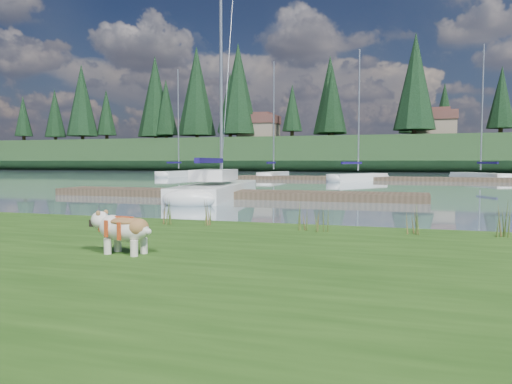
% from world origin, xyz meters
% --- Properties ---
extents(ground, '(200.00, 200.00, 0.00)m').
position_xyz_m(ground, '(0.00, 30.00, 0.00)').
color(ground, '#829EAC').
rests_on(ground, ground).
extents(bank, '(60.00, 9.00, 0.35)m').
position_xyz_m(bank, '(0.00, -6.00, 0.17)').
color(bank, '#2B5118').
rests_on(bank, ground).
extents(ridge, '(200.00, 20.00, 5.00)m').
position_xyz_m(ridge, '(0.00, 73.00, 2.50)').
color(ridge, '#1D361A').
rests_on(ridge, ground).
extents(bulldog, '(0.88, 0.41, 0.53)m').
position_xyz_m(bulldog, '(0.01, -5.12, 0.68)').
color(bulldog, silver).
rests_on(bulldog, bank).
extents(sailboat_main, '(3.44, 9.98, 14.00)m').
position_xyz_m(sailboat_main, '(-4.71, 9.88, 0.42)').
color(sailboat_main, white).
rests_on(sailboat_main, ground).
extents(dock_near, '(16.00, 2.00, 0.30)m').
position_xyz_m(dock_near, '(-4.00, 9.00, 0.15)').
color(dock_near, '#4C3D2C').
rests_on(dock_near, ground).
extents(dock_far, '(26.00, 2.20, 0.30)m').
position_xyz_m(dock_far, '(2.00, 30.00, 0.15)').
color(dock_far, '#4C3D2C').
rests_on(dock_far, ground).
extents(sailboat_bg_0, '(1.84, 7.36, 10.65)m').
position_xyz_m(sailboat_bg_0, '(-18.93, 34.73, 0.32)').
color(sailboat_bg_0, white).
rests_on(sailboat_bg_0, ground).
extents(sailboat_bg_1, '(1.48, 6.97, 10.49)m').
position_xyz_m(sailboat_bg_1, '(-8.75, 33.09, 0.33)').
color(sailboat_bg_1, white).
rests_on(sailboat_bg_1, ground).
extents(sailboat_bg_2, '(4.58, 6.35, 10.14)m').
position_xyz_m(sailboat_bg_2, '(-0.50, 28.87, 0.33)').
color(sailboat_bg_2, white).
rests_on(sailboat_bg_2, ground).
extents(sailboat_bg_3, '(4.71, 7.41, 11.15)m').
position_xyz_m(sailboat_bg_3, '(8.18, 34.69, 0.33)').
color(sailboat_bg_3, white).
rests_on(sailboat_bg_3, ground).
extents(weed_0, '(0.17, 0.14, 0.52)m').
position_xyz_m(weed_0, '(-0.17, -2.17, 0.57)').
color(weed_0, '#475B23').
rests_on(weed_0, bank).
extents(weed_1, '(0.17, 0.14, 0.53)m').
position_xyz_m(weed_1, '(1.72, -2.34, 0.57)').
color(weed_1, '#475B23').
rests_on(weed_1, bank).
extents(weed_2, '(0.17, 0.14, 0.53)m').
position_xyz_m(weed_2, '(3.45, -2.24, 0.57)').
color(weed_2, '#475B23').
rests_on(weed_2, bank).
extents(weed_3, '(0.17, 0.14, 0.52)m').
position_xyz_m(weed_3, '(-0.87, -2.37, 0.57)').
color(weed_3, '#475B23').
rests_on(weed_3, bank).
extents(weed_4, '(0.17, 0.14, 0.45)m').
position_xyz_m(weed_4, '(2.05, -2.44, 0.54)').
color(weed_4, '#475B23').
rests_on(weed_4, bank).
extents(weed_5, '(0.17, 0.14, 0.72)m').
position_xyz_m(weed_5, '(4.82, -2.10, 0.65)').
color(weed_5, '#475B23').
rests_on(weed_5, bank).
extents(mud_lip, '(60.00, 0.50, 0.14)m').
position_xyz_m(mud_lip, '(0.00, -1.60, 0.07)').
color(mud_lip, '#33281C').
rests_on(mud_lip, ground).
extents(conifer_0, '(5.72, 5.72, 14.15)m').
position_xyz_m(conifer_0, '(-55.00, 67.00, 12.64)').
color(conifer_0, '#382619').
rests_on(conifer_0, ridge).
extents(conifer_1, '(4.40, 4.40, 11.30)m').
position_xyz_m(conifer_1, '(-40.00, 71.00, 11.28)').
color(conifer_1, '#382619').
rests_on(conifer_1, ridge).
extents(conifer_2, '(6.60, 6.60, 16.05)m').
position_xyz_m(conifer_2, '(-25.00, 68.00, 13.54)').
color(conifer_2, '#382619').
rests_on(conifer_2, ridge).
extents(conifer_3, '(4.84, 4.84, 12.25)m').
position_xyz_m(conifer_3, '(-10.00, 72.00, 11.74)').
color(conifer_3, '#382619').
rests_on(conifer_3, ridge).
extents(conifer_4, '(6.16, 6.16, 15.10)m').
position_xyz_m(conifer_4, '(3.00, 66.00, 13.09)').
color(conifer_4, '#382619').
rests_on(conifer_4, ridge).
extents(conifer_5, '(3.96, 3.96, 10.35)m').
position_xyz_m(conifer_5, '(15.00, 70.00, 10.83)').
color(conifer_5, '#382619').
rests_on(conifer_5, ridge).
extents(house_0, '(6.30, 5.30, 4.65)m').
position_xyz_m(house_0, '(-22.00, 70.00, 7.31)').
color(house_0, gray).
rests_on(house_0, ridge).
extents(house_1, '(6.30, 5.30, 4.65)m').
position_xyz_m(house_1, '(6.00, 71.00, 7.31)').
color(house_1, gray).
rests_on(house_1, ridge).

